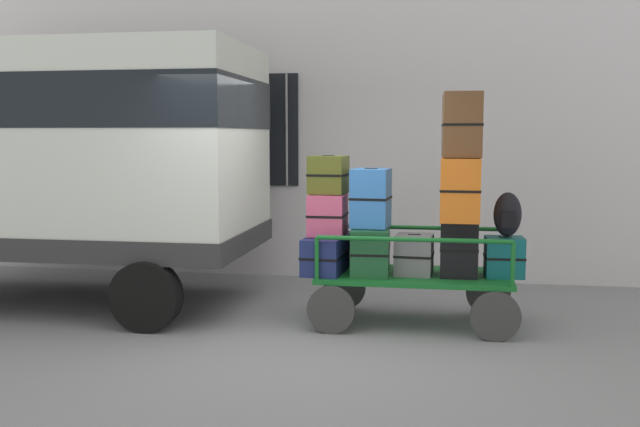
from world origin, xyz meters
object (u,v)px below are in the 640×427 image
Objects in this scene: luggage_cart at (414,285)px; suitcase_midright_top at (461,125)px; suitcase_left_middle at (328,215)px; suitcase_midleft_bottom at (371,249)px; suitcase_left_bottom at (328,253)px; suitcase_midright_middle at (460,189)px; suitcase_midleft_middle at (371,198)px; suitcase_right_bottom at (504,257)px; backpack at (508,215)px; suitcase_left_top at (328,175)px; suitcase_midright_bottom at (459,247)px; van at (68,149)px; suitcase_center_bottom at (414,255)px.

suitcase_midright_top reaches higher than luggage_cart.
suitcase_left_middle is 0.56× the size of suitcase_midleft_bottom.
suitcase_left_bottom is 1.50m from suitcase_midright_middle.
suitcase_midright_middle is at bearing 0.31° from suitcase_midleft_middle.
suitcase_midright_middle is at bearing -0.98° from suitcase_left_bottom.
backpack reaches higher than suitcase_right_bottom.
suitcase_left_bottom is 2.08× the size of suitcase_left_top.
suitcase_midright_bottom is (1.34, -0.02, -0.72)m from suitcase_left_top.
suitcase_midright_bottom is 1.40× the size of suitcase_right_bottom.
suitcase_midright_top is at bearing 5.05° from luggage_cart.
suitcase_midright_middle is at bearing -90.00° from suitcase_midright_bottom.
suitcase_left_middle is at bearing 179.90° from suitcase_right_bottom.
suitcase_left_top is (0.00, 0.04, 0.41)m from suitcase_left_middle.
suitcase_left_top is (3.05, -0.29, -0.25)m from van.
suitcase_midright_top is at bearing 0.33° from suitcase_left_top.
suitcase_midright_top is at bearing 3.92° from suitcase_midleft_middle.
suitcase_left_top reaches higher than suitcase_left_bottom.
van is 5.18× the size of suitcase_midleft_bottom.
suitcase_left_middle is at bearing -90.00° from suitcase_left_top.
suitcase_midright_middle reaches higher than suitcase_left_bottom.
suitcase_midleft_middle reaches higher than backpack.
suitcase_left_top is 1.84m from backpack.
van is 3.24m from suitcase_left_bottom.
suitcase_right_bottom is (0.45, 0.00, -0.68)m from suitcase_midright_middle.
suitcase_midleft_middle is 0.90m from suitcase_midright_middle.
van reaches higher than suitcase_left_middle.
suitcase_midright_middle is 0.81m from suitcase_right_bottom.
luggage_cart is 1.00m from suitcase_midleft_middle.
suitcase_right_bottom reaches higher than luggage_cart.
suitcase_midright_top reaches higher than suitcase_midright_middle.
van is 3.14m from suitcase_left_middle.
van is at bearing 174.46° from suitcase_midleft_middle.
backpack is at bearing -4.27° from suitcase_midright_bottom.
suitcase_left_middle is (0.00, -0.02, 0.40)m from suitcase_left_bottom.
suitcase_left_middle is 0.81× the size of suitcase_midright_bottom.
backpack is (1.80, -0.01, 0.03)m from suitcase_left_middle.
suitcase_left_bottom is 2.14× the size of suitcase_center_bottom.
suitcase_left_top is 1.95m from suitcase_right_bottom.
backpack is (0.46, -0.06, -0.88)m from suitcase_midright_top.
suitcase_left_middle is at bearing -179.10° from suitcase_midright_bottom.
suitcase_midright_top reaches higher than backpack.
suitcase_left_top is 0.89m from suitcase_midleft_bottom.
suitcase_midright_bottom is (0.89, -0.02, 0.05)m from suitcase_midleft_bottom.
suitcase_midright_bottom is 0.58m from backpack.
van is 4.18m from luggage_cart.
suitcase_left_bottom is at bearing -177.49° from suitcase_midleft_bottom.
suitcase_center_bottom is 0.89m from suitcase_right_bottom.
suitcase_right_bottom reaches higher than suitcase_left_bottom.
suitcase_left_middle is 1.05× the size of backpack.
suitcase_left_top reaches higher than suitcase_center_bottom.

